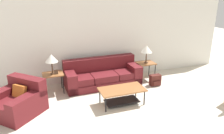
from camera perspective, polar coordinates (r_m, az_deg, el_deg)
wall_back at (r=6.97m, az=-3.09°, el=7.09°), size 9.06×0.06×2.60m
couch at (r=6.73m, az=-2.52°, el=-2.27°), size 2.30×0.91×0.82m
armchair at (r=5.67m, az=-23.35°, el=-8.37°), size 1.45×1.45×0.80m
coffee_table at (r=5.60m, az=2.61°, el=-6.72°), size 1.15×0.61×0.42m
side_table_left at (r=6.37m, az=-15.16°, el=-2.18°), size 0.57×0.47×0.57m
side_table_right at (r=7.17m, az=8.82°, el=0.69°), size 0.57×0.47×0.57m
table_lamp_left at (r=6.21m, az=-15.56°, el=2.15°), size 0.35×0.35×0.56m
table_lamp_right at (r=7.03m, az=9.03°, el=4.58°), size 0.35×0.35×0.56m
backpack at (r=6.85m, az=11.22°, el=-3.41°), size 0.33×0.26×0.34m
picture_frame at (r=6.26m, az=-14.40°, el=-1.26°), size 0.10×0.04×0.13m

